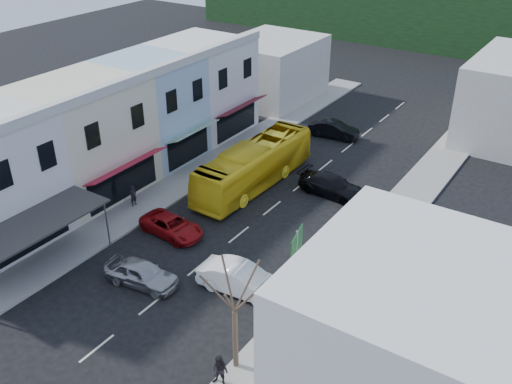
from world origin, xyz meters
name	(u,v)px	position (x,y,z in m)	size (l,w,h in m)	color
ground	(200,266)	(0.00, 0.00, 0.00)	(120.00, 120.00, 0.00)	black
sidewalk_left	(204,169)	(-7.50, 10.00, 0.07)	(3.00, 52.00, 0.15)	gray
sidewalk_right	(386,226)	(7.50, 10.00, 0.07)	(3.00, 52.00, 0.15)	gray
shopfront_row	(104,130)	(-12.49, 5.00, 4.00)	(8.25, 30.00, 8.00)	silver
right_building	(404,349)	(13.50, -4.00, 4.00)	(8.00, 9.00, 8.00)	silver
distant_block_left	(272,69)	(-12.00, 27.00, 3.00)	(8.00, 10.00, 6.00)	#B7B2A8
bus	(254,166)	(-2.90, 10.12, 1.55)	(2.50, 11.60, 3.10)	yellow
car_silver	(141,274)	(-1.65, -3.08, 0.70)	(1.80, 4.40, 1.40)	#A0A1A5
car_white	(241,281)	(3.38, -0.55, 0.70)	(1.80, 4.40, 1.40)	white
car_red	(172,225)	(-3.60, 1.72, 0.70)	(1.90, 4.60, 1.40)	maroon
car_black_near	(332,186)	(2.54, 12.00, 0.70)	(1.84, 4.50, 1.40)	black
car_black_far	(334,130)	(-2.01, 21.36, 0.70)	(1.80, 4.40, 1.40)	black
pedestrian_left	(133,194)	(-8.01, 2.88, 1.00)	(0.60, 0.40, 1.70)	black
pedestrian_right	(220,371)	(6.43, -6.59, 1.00)	(0.70, 0.44, 1.70)	black
direction_sign	(296,266)	(6.09, 0.59, 2.16)	(0.64, 1.94, 4.31)	#10581E
street_tree	(235,311)	(6.34, -5.26, 3.40)	(2.53, 2.53, 6.79)	#3A2B20
traffic_signal	(456,98)	(5.80, 29.84, 2.61)	(0.56, 1.06, 5.22)	black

